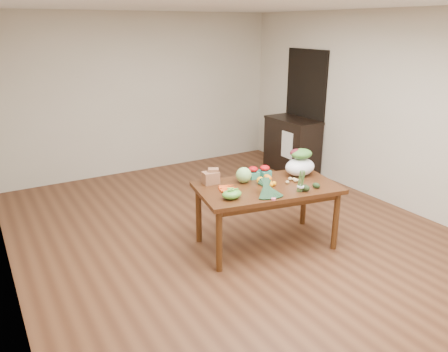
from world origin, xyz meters
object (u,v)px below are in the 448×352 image
dining_table (266,216)px  cabinet (292,145)px  asparagus_bundle (301,181)px  salad_bag (300,164)px  kale_bunch (269,189)px  cabbage (244,175)px  paper_bag (211,177)px  mandarin_cluster (267,182)px

dining_table → cabinet: size_ratio=1.55×
asparagus_bundle → salad_bag: salad_bag is taller
dining_table → kale_bunch: kale_bunch is taller
cabbage → salad_bag: (0.72, -0.13, 0.06)m
cabbage → salad_bag: size_ratio=0.47×
paper_bag → cabbage: (0.35, -0.16, 0.01)m
kale_bunch → salad_bag: size_ratio=1.04×
kale_bunch → asparagus_bundle: asparagus_bundle is taller
dining_table → salad_bag: salad_bag is taller
asparagus_bundle → kale_bunch: bearing=-179.2°
dining_table → salad_bag: bearing=20.1°
cabinet → asparagus_bundle: bearing=-127.5°
cabinet → kale_bunch: size_ratio=2.55×
kale_bunch → cabbage: bearing=99.8°
cabinet → salad_bag: salad_bag is taller
kale_bunch → paper_bag: bearing=127.3°
paper_bag → asparagus_bundle: asparagus_bundle is taller
cabinet → paper_bag: cabinet is taller
cabinet → kale_bunch: (-2.22, -2.34, 0.36)m
dining_table → salad_bag: (0.55, 0.10, 0.52)m
cabbage → mandarin_cluster: cabbage is taller
cabbage → kale_bunch: 0.51m
cabinet → dining_table: bearing=-134.8°
cabbage → mandarin_cluster: bearing=-53.6°
salad_bag → asparagus_bundle: bearing=-128.9°
paper_bag → mandarin_cluster: bearing=-37.3°
mandarin_cluster → paper_bag: bearing=142.7°
cabinet → paper_bag: bearing=-146.9°
kale_bunch → asparagus_bundle: size_ratio=1.60×
cabbage → cabinet: bearing=39.6°
cabinet → cabbage: (-2.21, -1.83, 0.37)m
dining_table → cabbage: 0.55m
cabinet → salad_bag: 2.50m
dining_table → paper_bag: size_ratio=6.63×
cabbage → dining_table: bearing=-53.0°
cabbage → kale_bunch: bearing=-90.5°
mandarin_cluster → asparagus_bundle: (0.20, -0.34, 0.08)m
cabinet → paper_bag: (-2.56, -1.66, 0.36)m
paper_bag → mandarin_cluster: 0.65m
dining_table → paper_bag: (-0.52, 0.39, 0.46)m
dining_table → mandarin_cluster: bearing=-147.2°
asparagus_bundle → paper_bag: bearing=144.6°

